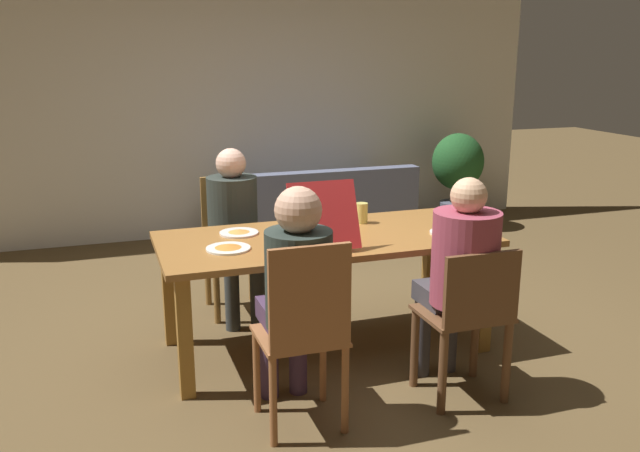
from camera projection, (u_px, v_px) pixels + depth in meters
name	position (u px, v px, depth m)	size (l,w,h in m)	color
ground_plane	(325.00, 346.00, 4.34)	(20.00, 20.00, 0.00)	brown
back_wall	(227.00, 96.00, 6.75)	(6.66, 0.12, 2.80)	silver
dining_table	(325.00, 250.00, 4.18)	(2.04, 0.92, 0.74)	#99642F
chair_0	(231.00, 240.00, 4.89)	(0.40, 0.44, 0.97)	olive
person_0	(234.00, 218.00, 4.70)	(0.35, 0.56, 1.20)	#343939
chair_1	(469.00, 318.00, 3.56)	(0.45, 0.39, 0.87)	brown
person_1	(460.00, 267.00, 3.61)	(0.36, 0.51, 1.22)	#3B383D
chair_2	(305.00, 328.00, 3.24)	(0.42, 0.39, 0.99)	#975E37
person_2	(296.00, 283.00, 3.33)	(0.33, 0.52, 1.23)	#432E49
pizza_box_0	(312.00, 233.00, 4.02)	(0.40, 0.55, 0.40)	red
plate_0	(228.00, 248.00, 3.87)	(0.26, 0.26, 0.03)	white
plate_1	(449.00, 232.00, 4.20)	(0.24, 0.24, 0.03)	white
plate_2	(239.00, 232.00, 4.20)	(0.24, 0.24, 0.03)	white
drinking_glass_0	(362.00, 213.00, 4.45)	(0.08, 0.08, 0.13)	#D9CE63
drinking_glass_1	(272.00, 246.00, 3.69)	(0.07, 0.07, 0.14)	#B44A32
couch	(316.00, 215.00, 6.62)	(1.89, 0.78, 0.76)	slate
potted_plant	(457.00, 170.00, 7.15)	(0.55, 0.55, 1.01)	#4E5464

